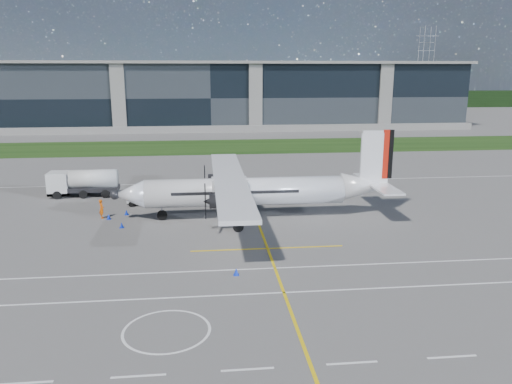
{
  "coord_description": "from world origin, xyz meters",
  "views": [
    {
      "loc": [
        -1.77,
        -42.53,
        13.57
      ],
      "look_at": [
        2.84,
        1.19,
        2.82
      ],
      "focal_mm": 35.0,
      "sensor_mm": 36.0,
      "label": 1
    }
  ],
  "objects_px": {
    "safety_cone_nose_port": "(122,225)",
    "safety_cone_portwing": "(236,272)",
    "pylon_east": "(425,66)",
    "turboprop_aircraft": "(255,175)",
    "safety_cone_nose_stbd": "(126,212)",
    "safety_cone_fwd": "(109,217)",
    "baggage_tug": "(140,197)",
    "safety_cone_stbdwing": "(219,184)",
    "ground_crew_person": "(101,208)",
    "fuel_tanker_truck": "(78,183)"
  },
  "relations": [
    {
      "from": "ground_crew_person",
      "to": "safety_cone_portwing",
      "type": "height_order",
      "value": "ground_crew_person"
    },
    {
      "from": "safety_cone_stbdwing",
      "to": "safety_cone_nose_stbd",
      "type": "height_order",
      "value": "same"
    },
    {
      "from": "safety_cone_stbdwing",
      "to": "safety_cone_nose_port",
      "type": "xyz_separation_m",
      "value": [
        -9.06,
        -15.42,
        0.0
      ]
    },
    {
      "from": "turboprop_aircraft",
      "to": "safety_cone_portwing",
      "type": "relative_size",
      "value": 54.38
    },
    {
      "from": "pylon_east",
      "to": "fuel_tanker_truck",
      "type": "relative_size",
      "value": 3.83
    },
    {
      "from": "ground_crew_person",
      "to": "pylon_east",
      "type": "bearing_deg",
      "value": -47.76
    },
    {
      "from": "pylon_east",
      "to": "ground_crew_person",
      "type": "relative_size",
      "value": 14.45
    },
    {
      "from": "pylon_east",
      "to": "safety_cone_portwing",
      "type": "height_order",
      "value": "pylon_east"
    },
    {
      "from": "ground_crew_person",
      "to": "safety_cone_nose_stbd",
      "type": "height_order",
      "value": "ground_crew_person"
    },
    {
      "from": "ground_crew_person",
      "to": "safety_cone_nose_stbd",
      "type": "relative_size",
      "value": 4.15
    },
    {
      "from": "turboprop_aircraft",
      "to": "baggage_tug",
      "type": "bearing_deg",
      "value": 153.2
    },
    {
      "from": "safety_cone_nose_port",
      "to": "safety_cone_portwing",
      "type": "distance_m",
      "value": 14.9
    },
    {
      "from": "pylon_east",
      "to": "safety_cone_stbdwing",
      "type": "xyz_separation_m",
      "value": [
        -85.12,
        -133.94,
        -14.75
      ]
    },
    {
      "from": "safety_cone_nose_port",
      "to": "pylon_east",
      "type": "bearing_deg",
      "value": 57.77
    },
    {
      "from": "pylon_east",
      "to": "baggage_tug",
      "type": "bearing_deg",
      "value": -123.42
    },
    {
      "from": "safety_cone_nose_port",
      "to": "safety_cone_portwing",
      "type": "height_order",
      "value": "same"
    },
    {
      "from": "turboprop_aircraft",
      "to": "fuel_tanker_truck",
      "type": "distance_m",
      "value": 21.34
    },
    {
      "from": "ground_crew_person",
      "to": "safety_cone_fwd",
      "type": "xyz_separation_m",
      "value": [
        0.69,
        -0.44,
        -0.79
      ]
    },
    {
      "from": "turboprop_aircraft",
      "to": "safety_cone_nose_stbd",
      "type": "distance_m",
      "value": 13.06
    },
    {
      "from": "pylon_east",
      "to": "turboprop_aircraft",
      "type": "height_order",
      "value": "pylon_east"
    },
    {
      "from": "safety_cone_stbdwing",
      "to": "safety_cone_nose_port",
      "type": "height_order",
      "value": "same"
    },
    {
      "from": "safety_cone_nose_port",
      "to": "safety_cone_fwd",
      "type": "bearing_deg",
      "value": 120.21
    },
    {
      "from": "ground_crew_person",
      "to": "safety_cone_stbdwing",
      "type": "height_order",
      "value": "ground_crew_person"
    },
    {
      "from": "pylon_east",
      "to": "safety_cone_portwing",
      "type": "bearing_deg",
      "value": -117.78
    },
    {
      "from": "pylon_east",
      "to": "safety_cone_nose_stbd",
      "type": "xyz_separation_m",
      "value": [
        -94.36,
        -145.25,
        -14.75
      ]
    },
    {
      "from": "safety_cone_stbdwing",
      "to": "fuel_tanker_truck",
      "type": "bearing_deg",
      "value": -168.18
    },
    {
      "from": "baggage_tug",
      "to": "safety_cone_fwd",
      "type": "xyz_separation_m",
      "value": [
        -2.35,
        -5.0,
        -0.59
      ]
    },
    {
      "from": "turboprop_aircraft",
      "to": "baggage_tug",
      "type": "height_order",
      "value": "turboprop_aircraft"
    },
    {
      "from": "turboprop_aircraft",
      "to": "safety_cone_nose_port",
      "type": "distance_m",
      "value": 12.88
    },
    {
      "from": "safety_cone_portwing",
      "to": "pylon_east",
      "type": "bearing_deg",
      "value": 62.22
    },
    {
      "from": "turboprop_aircraft",
      "to": "safety_cone_portwing",
      "type": "distance_m",
      "value": 14.36
    },
    {
      "from": "fuel_tanker_truck",
      "to": "safety_cone_portwing",
      "type": "distance_m",
      "value": 28.57
    },
    {
      "from": "safety_cone_fwd",
      "to": "safety_cone_portwing",
      "type": "distance_m",
      "value": 18.07
    },
    {
      "from": "baggage_tug",
      "to": "ground_crew_person",
      "type": "relative_size",
      "value": 1.34
    },
    {
      "from": "safety_cone_nose_stbd",
      "to": "pylon_east",
      "type": "bearing_deg",
      "value": 56.99
    },
    {
      "from": "baggage_tug",
      "to": "safety_cone_stbdwing",
      "type": "distance_m",
      "value": 11.33
    },
    {
      "from": "safety_cone_nose_stbd",
      "to": "safety_cone_fwd",
      "type": "xyz_separation_m",
      "value": [
        -1.44,
        -1.35,
        0.0
      ]
    },
    {
      "from": "safety_cone_nose_port",
      "to": "turboprop_aircraft",
      "type": "bearing_deg",
      "value": 9.39
    },
    {
      "from": "pylon_east",
      "to": "safety_cone_portwing",
      "type": "xyz_separation_m",
      "value": [
        -84.79,
        -160.93,
        -14.75
      ]
    },
    {
      "from": "baggage_tug",
      "to": "turboprop_aircraft",
      "type": "bearing_deg",
      "value": -26.8
    },
    {
      "from": "safety_cone_nose_stbd",
      "to": "safety_cone_fwd",
      "type": "height_order",
      "value": "same"
    },
    {
      "from": "fuel_tanker_truck",
      "to": "safety_cone_stbdwing",
      "type": "xyz_separation_m",
      "value": [
        15.51,
        3.25,
        -1.22
      ]
    },
    {
      "from": "safety_cone_stbdwing",
      "to": "safety_cone_nose_stbd",
      "type": "bearing_deg",
      "value": -129.25
    },
    {
      "from": "safety_cone_fwd",
      "to": "safety_cone_portwing",
      "type": "xyz_separation_m",
      "value": [
        11.0,
        -14.33,
        0.0
      ]
    },
    {
      "from": "baggage_tug",
      "to": "ground_crew_person",
      "type": "height_order",
      "value": "ground_crew_person"
    },
    {
      "from": "safety_cone_nose_port",
      "to": "safety_cone_stbdwing",
      "type": "bearing_deg",
      "value": 59.56
    },
    {
      "from": "safety_cone_stbdwing",
      "to": "pylon_east",
      "type": "bearing_deg",
      "value": 57.56
    },
    {
      "from": "safety_cone_stbdwing",
      "to": "safety_cone_fwd",
      "type": "xyz_separation_m",
      "value": [
        -10.67,
        -12.66,
        0.0
      ]
    },
    {
      "from": "ground_crew_person",
      "to": "safety_cone_portwing",
      "type": "xyz_separation_m",
      "value": [
        11.69,
        -14.77,
        -0.79
      ]
    },
    {
      "from": "safety_cone_nose_port",
      "to": "ground_crew_person",
      "type": "bearing_deg",
      "value": 125.59
    }
  ]
}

